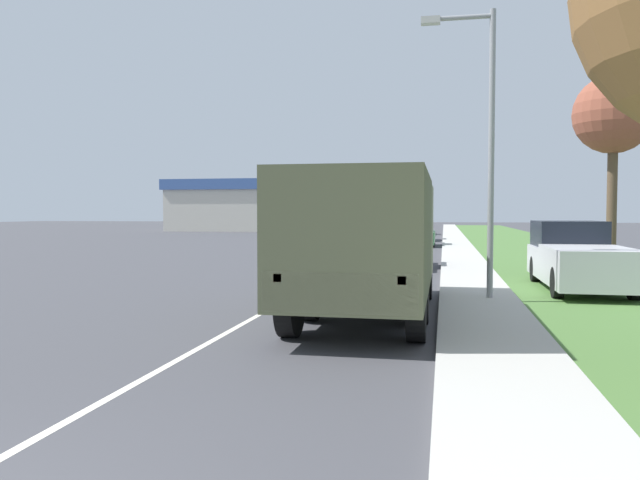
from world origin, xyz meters
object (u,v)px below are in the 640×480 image
at_px(car_fourth_ahead, 420,227).
at_px(pickup_truck, 577,257).
at_px(military_truck, 369,236).
at_px(lamp_post, 482,126).
at_px(car_second_ahead, 419,234).
at_px(car_third_ahead, 419,231).
at_px(car_nearest_ahead, 397,249).

bearing_deg(car_fourth_ahead, pickup_truck, -82.05).
relative_size(military_truck, lamp_post, 1.16).
height_order(car_second_ahead, pickup_truck, pickup_truck).
height_order(car_third_ahead, car_fourth_ahead, car_third_ahead).
height_order(car_nearest_ahead, car_fourth_ahead, car_nearest_ahead).
xyz_separation_m(car_nearest_ahead, car_third_ahead, (-0.05, 22.92, 0.04)).
relative_size(car_second_ahead, lamp_post, 0.68).
xyz_separation_m(car_second_ahead, car_fourth_ahead, (-0.72, 20.53, -0.06)).
distance_m(car_second_ahead, pickup_truck, 21.70).
xyz_separation_m(car_fourth_ahead, pickup_truck, (5.81, -41.63, 0.20)).
bearing_deg(pickup_truck, car_nearest_ahead, 132.20).
bearing_deg(lamp_post, car_nearest_ahead, 106.17).
bearing_deg(car_second_ahead, lamp_post, -84.44).
bearing_deg(lamp_post, pickup_truck, 48.57).
relative_size(car_fourth_ahead, lamp_post, 0.73).
distance_m(car_third_ahead, car_fourth_ahead, 12.83).
xyz_separation_m(military_truck, pickup_truck, (5.04, 5.48, -0.75)).
bearing_deg(car_fourth_ahead, lamp_post, -86.06).
bearing_deg(car_fourth_ahead, car_second_ahead, -87.99).
bearing_deg(car_nearest_ahead, car_fourth_ahead, 90.76).
xyz_separation_m(military_truck, car_fourth_ahead, (-0.77, 47.11, -0.95)).
bearing_deg(military_truck, car_fourth_ahead, 90.93).
relative_size(military_truck, car_fourth_ahead, 1.58).
height_order(car_fourth_ahead, lamp_post, lamp_post).
bearing_deg(pickup_truck, car_third_ahead, 100.59).
xyz_separation_m(car_third_ahead, pickup_truck, (5.38, -28.80, 0.13)).
bearing_deg(car_second_ahead, car_third_ahead, 92.20).
bearing_deg(lamp_post, car_third_ahead, 94.75).
bearing_deg(car_nearest_ahead, lamp_post, -73.83).
xyz_separation_m(car_fourth_ahead, lamp_post, (3.08, -44.72, 3.41)).
height_order(military_truck, pickup_truck, military_truck).
xyz_separation_m(military_truck, car_nearest_ahead, (-0.29, 11.37, -0.93)).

